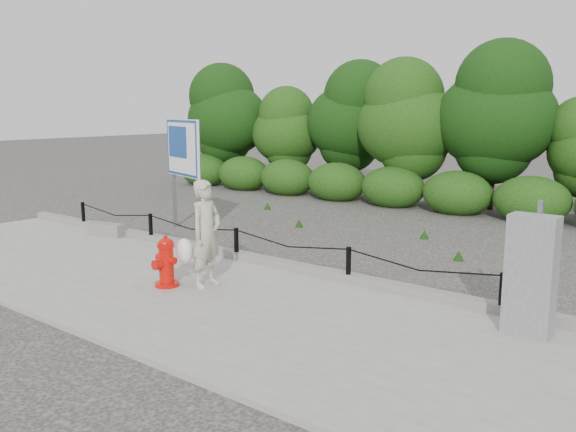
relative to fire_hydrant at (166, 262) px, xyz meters
The scene contains 10 objects.
ground 2.06m from the fire_hydrant, 99.44° to the left, with size 90.00×90.00×0.00m, color #2D2B28.
sidewalk 0.54m from the fire_hydrant, behind, with size 14.00×4.00×0.08m, color gray.
curb 2.08m from the fire_hydrant, 99.21° to the left, with size 14.00×0.22×0.14m, color slate.
chain_barrier 2.01m from the fire_hydrant, 99.44° to the left, with size 10.06×0.06×0.60m.
treeline 11.09m from the fire_hydrant, 90.78° to the left, with size 20.56×3.59×4.63m.
fire_hydrant is the anchor object (origin of this frame).
pedestrian 0.77m from the fire_hydrant, 41.25° to the left, with size 0.74×0.66×1.71m.
concrete_block 4.41m from the fire_hydrant, 156.90° to the left, with size 0.87×0.30×0.28m, color slate.
utility_cabinet 5.40m from the fire_hydrant, 15.84° to the left, with size 0.58×0.41×1.69m.
advertising_sign 4.94m from the fire_hydrant, 134.41° to the left, with size 1.59×0.58×2.63m.
Camera 1 is at (7.71, -8.12, 2.92)m, focal length 38.00 mm.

